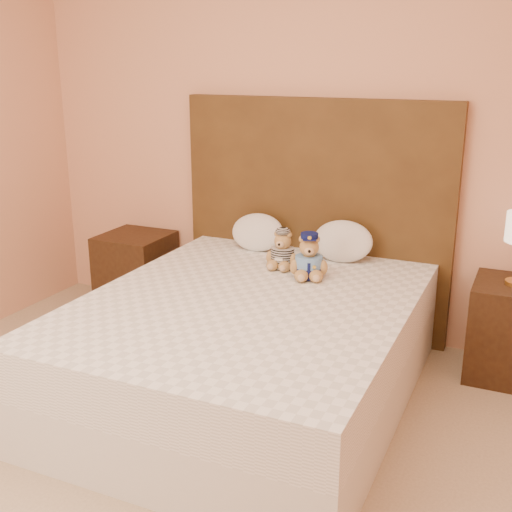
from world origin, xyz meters
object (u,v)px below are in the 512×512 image
(teddy_police, at_px, (309,256))
(bed, at_px, (248,347))
(pillow_left, at_px, (257,231))
(nightstand_right, at_px, (512,331))
(teddy_prisoner, at_px, (283,249))
(nightstand_left, at_px, (136,272))
(pillow_right, at_px, (343,239))

(teddy_police, bearing_deg, bed, -131.62)
(bed, distance_m, pillow_left, 0.98)
(bed, bearing_deg, nightstand_right, 32.62)
(pillow_left, bearing_deg, bed, -68.90)
(nightstand_right, distance_m, teddy_prisoner, 1.36)
(nightstand_left, bearing_deg, nightstand_right, 0.00)
(bed, height_order, nightstand_left, same)
(bed, xyz_separation_m, teddy_police, (0.17, 0.43, 0.40))
(pillow_right, bearing_deg, pillow_left, 180.00)
(teddy_police, relative_size, teddy_prisoner, 1.13)
(nightstand_left, xyz_separation_m, teddy_prisoner, (1.22, -0.26, 0.39))
(bed, xyz_separation_m, nightstand_right, (1.25, 0.80, -0.00))
(bed, height_order, teddy_police, teddy_police)
(nightstand_right, distance_m, teddy_police, 1.21)
(bed, xyz_separation_m, nightstand_left, (-1.25, 0.80, -0.00))
(nightstand_left, bearing_deg, bed, -32.62)
(nightstand_left, height_order, teddy_prisoner, teddy_prisoner)
(nightstand_left, relative_size, nightstand_right, 1.00)
(nightstand_left, height_order, pillow_right, pillow_right)
(nightstand_left, bearing_deg, teddy_prisoner, -12.08)
(bed, distance_m, teddy_police, 0.62)
(nightstand_left, distance_m, pillow_left, 1.01)
(teddy_prisoner, distance_m, pillow_left, 0.41)
(nightstand_right, height_order, pillow_right, pillow_right)
(nightstand_left, relative_size, teddy_prisoner, 2.43)
(teddy_police, height_order, pillow_left, teddy_police)
(bed, height_order, teddy_prisoner, teddy_prisoner)
(nightstand_left, bearing_deg, teddy_police, -14.43)
(nightstand_right, relative_size, pillow_right, 1.48)
(nightstand_right, xyz_separation_m, teddy_police, (-1.08, -0.37, 0.40))
(bed, height_order, pillow_left, pillow_left)
(nightstand_left, height_order, pillow_left, pillow_left)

